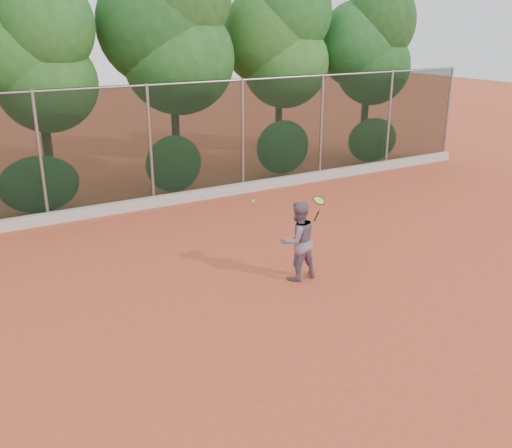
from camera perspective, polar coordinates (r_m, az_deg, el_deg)
ground at (r=11.21m, az=2.59°, el=-7.53°), size 80.00×80.00×0.00m
concrete_curb at (r=16.87m, az=-9.96°, el=2.23°), size 24.00×0.20×0.30m
tennis_player at (r=11.77m, az=4.20°, el=-1.68°), size 0.82×0.64×1.69m
chainlink_fence at (r=16.62m, az=-10.53°, el=8.02°), size 24.09×0.09×3.50m
foliage_backdrop at (r=18.03m, az=-15.01°, el=16.75°), size 23.70×3.63×7.55m
tennis_racket at (r=11.63m, az=6.30°, el=2.18°), size 0.30×0.29×0.55m
tennis_ball_in_flight at (r=10.79m, az=-0.29°, el=2.30°), size 0.06×0.06×0.06m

